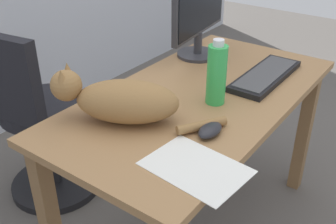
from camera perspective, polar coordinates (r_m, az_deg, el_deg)
desk at (r=1.67m, az=4.40°, el=-0.94°), size 1.31×0.68×0.73m
office_chair at (r=2.11m, az=-17.67°, el=-2.26°), size 0.48×0.48×0.93m
monitor at (r=1.92m, az=4.49°, el=14.26°), size 0.48×0.20×0.42m
keyboard at (r=1.78m, az=13.68°, el=5.05°), size 0.44×0.15×0.03m
cat at (r=1.40m, az=-6.69°, el=1.75°), size 0.35×0.55×0.20m
computer_mouse at (r=1.34m, az=5.99°, el=-2.56°), size 0.11×0.06×0.04m
paper_sheet at (r=1.20m, az=3.98°, el=-7.84°), size 0.24×0.31×0.00m
water_bottle at (r=1.50m, az=6.91°, el=5.36°), size 0.07×0.07×0.25m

